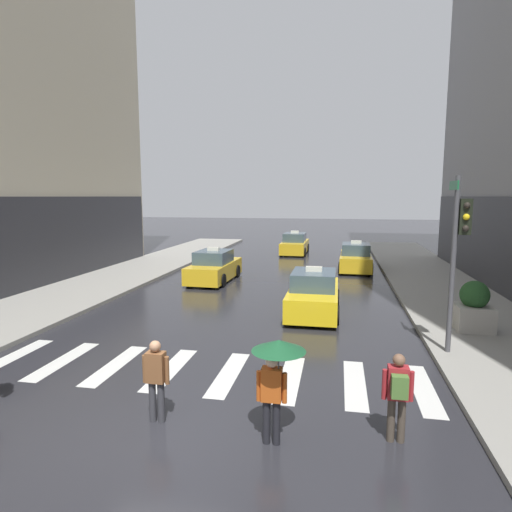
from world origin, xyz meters
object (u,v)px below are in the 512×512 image
(taxi_second, at_px, (214,268))
(taxi_third, at_px, (356,258))
(taxi_lead, at_px, (314,294))
(traffic_light_pole, at_px, (458,240))
(pedestrian_with_backpack, at_px, (398,391))
(pedestrian_plain_coat, at_px, (156,376))
(planter_near_corner, at_px, (474,308))
(pedestrian_with_umbrella, at_px, (276,363))
(taxi_fourth, at_px, (295,245))

(taxi_second, distance_m, taxi_third, 8.86)
(taxi_lead, bearing_deg, traffic_light_pole, -44.08)
(taxi_third, distance_m, pedestrian_with_backpack, 18.72)
(taxi_lead, bearing_deg, taxi_second, 135.91)
(pedestrian_plain_coat, distance_m, planter_near_corner, 10.45)
(taxi_third, relative_size, planter_near_corner, 2.87)
(pedestrian_with_umbrella, height_order, pedestrian_plain_coat, pedestrian_with_umbrella)
(taxi_third, bearing_deg, taxi_fourth, 122.80)
(taxi_lead, height_order, pedestrian_with_backpack, taxi_lead)
(traffic_light_pole, bearing_deg, taxi_fourth, 107.17)
(taxi_third, bearing_deg, pedestrian_with_backpack, -89.87)
(pedestrian_plain_coat, bearing_deg, pedestrian_with_backpack, 1.37)
(taxi_third, bearing_deg, traffic_light_pole, -81.56)
(traffic_light_pole, height_order, pedestrian_with_backpack, traffic_light_pole)
(taxi_second, relative_size, pedestrian_with_umbrella, 2.37)
(taxi_fourth, bearing_deg, planter_near_corner, -67.73)
(taxi_lead, xyz_separation_m, taxi_fourth, (-2.41, 16.90, 0.00))
(taxi_second, distance_m, pedestrian_with_backpack, 15.72)
(taxi_second, distance_m, pedestrian_plain_coat, 14.25)
(taxi_lead, relative_size, pedestrian_plain_coat, 2.75)
(pedestrian_with_backpack, bearing_deg, taxi_fourth, 99.77)
(taxi_second, relative_size, planter_near_corner, 2.87)
(taxi_second, bearing_deg, planter_near_corner, -33.06)
(traffic_light_pole, distance_m, pedestrian_with_umbrella, 6.82)
(traffic_light_pole, xyz_separation_m, taxi_lead, (-4.02, 3.89, -2.53))
(taxi_third, relative_size, taxi_fourth, 1.00)
(pedestrian_with_backpack, height_order, pedestrian_plain_coat, same)
(taxi_third, xyz_separation_m, planter_near_corner, (3.25, -11.81, 0.15))
(taxi_second, height_order, planter_near_corner, taxi_second)
(taxi_lead, distance_m, pedestrian_with_backpack, 8.78)
(pedestrian_with_backpack, height_order, planter_near_corner, planter_near_corner)
(traffic_light_pole, distance_m, taxi_second, 13.44)
(pedestrian_plain_coat, bearing_deg, planter_near_corner, 42.21)
(taxi_lead, height_order, pedestrian_with_umbrella, pedestrian_with_umbrella)
(taxi_third, height_order, taxi_fourth, same)
(taxi_fourth, height_order, planter_near_corner, taxi_fourth)
(taxi_third, bearing_deg, pedestrian_with_umbrella, -96.19)
(planter_near_corner, bearing_deg, taxi_lead, 162.47)
(taxi_second, height_order, taxi_third, same)
(traffic_light_pole, distance_m, pedestrian_plain_coat, 8.45)
(taxi_lead, distance_m, pedestrian_plain_coat, 9.03)
(pedestrian_with_umbrella, relative_size, pedestrian_with_backpack, 1.18)
(taxi_second, bearing_deg, pedestrian_with_umbrella, -69.62)
(taxi_third, relative_size, pedestrian_with_umbrella, 2.36)
(pedestrian_with_umbrella, distance_m, pedestrian_plain_coat, 2.50)
(taxi_third, distance_m, pedestrian_plain_coat, 19.36)
(pedestrian_with_umbrella, relative_size, planter_near_corner, 1.21)
(pedestrian_plain_coat, bearing_deg, pedestrian_with_umbrella, -8.14)
(traffic_light_pole, distance_m, pedestrian_with_backpack, 5.58)
(taxi_second, distance_m, pedestrian_with_umbrella, 15.27)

